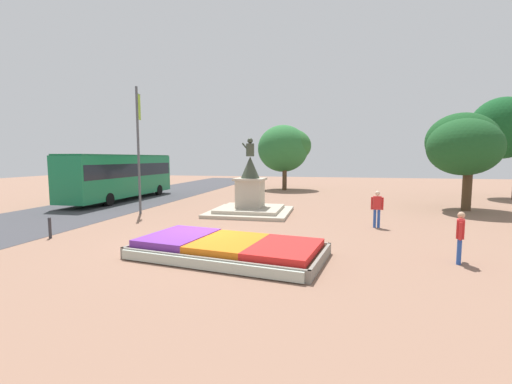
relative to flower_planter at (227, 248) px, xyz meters
name	(u,v)px	position (x,y,z in m)	size (l,w,h in m)	color
ground_plane	(200,244)	(-1.53, 1.43, -0.27)	(95.47, 95.47, 0.00)	#8C6651
flower_planter	(227,248)	(0.00, 0.00, 0.00)	(6.77, 4.25, 0.59)	#38281C
statue_monument	(250,198)	(-1.26, 8.85, 0.64)	(4.68, 4.68, 4.46)	#B1A792
banner_pole	(138,147)	(-7.60, 7.38, 3.65)	(0.18, 0.65, 7.38)	#4C5156
city_bus	(121,174)	(-12.63, 13.14, 1.77)	(2.51, 11.78, 3.55)	#197A47
pedestrian_with_handbag	(460,235)	(7.33, 0.77, 0.66)	(0.36, 0.71, 1.65)	#264CA5
pedestrian_near_planter	(377,206)	(5.55, 6.06, 0.75)	(0.57, 0.26, 1.76)	#264CA5
kerb_bollard_mid_b	(50,227)	(-7.89, 0.96, 0.19)	(0.13, 0.13, 0.88)	#2D2D33
park_tree_far_left	(463,144)	(11.42, 12.97, 3.89)	(4.56, 5.35, 6.16)	#4C3823
park_tree_behind_statue	(503,131)	(16.88, 20.69, 5.23)	(5.02, 5.03, 8.12)	#4C3823
park_tree_far_right	(285,148)	(-1.25, 24.89, 4.10)	(5.49, 5.44, 6.68)	#4C3823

